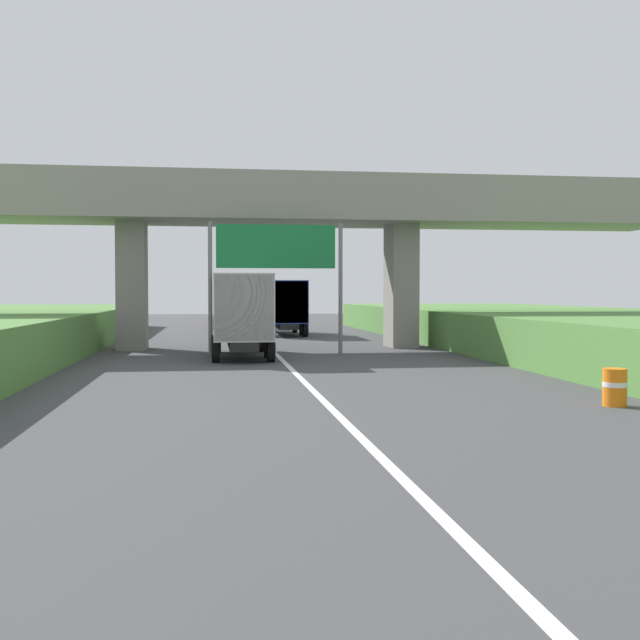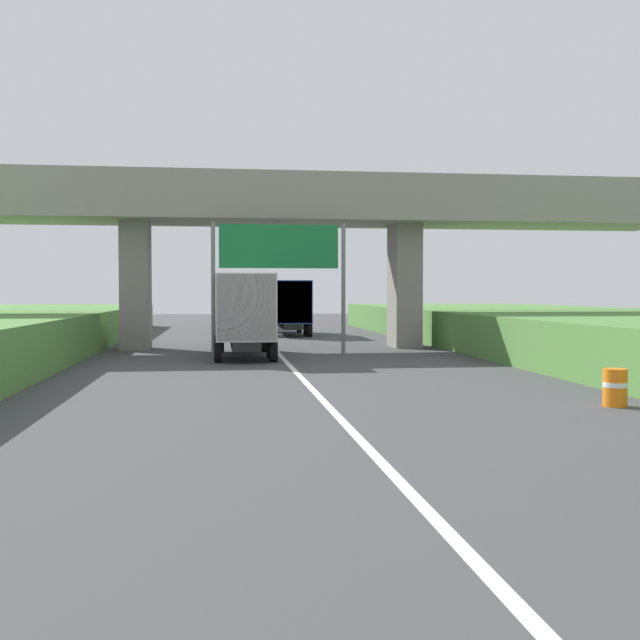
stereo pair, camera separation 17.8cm
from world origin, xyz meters
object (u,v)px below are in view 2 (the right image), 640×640
(overhead_highway_sign, at_px, (279,256))
(truck_red, at_px, (234,303))
(truck_silver, at_px, (244,311))
(truck_blue, at_px, (289,305))
(construction_barrel_3, at_px, (615,387))

(overhead_highway_sign, relative_size, truck_red, 0.81)
(truck_red, bearing_deg, truck_silver, -90.05)
(overhead_highway_sign, xyz_separation_m, truck_blue, (1.75, 15.30, -2.37))
(truck_red, relative_size, construction_barrel_3, 8.11)
(truck_silver, relative_size, truck_blue, 1.00)
(overhead_highway_sign, relative_size, truck_silver, 0.81)
(overhead_highway_sign, bearing_deg, truck_red, 93.53)
(truck_silver, height_order, construction_barrel_3, truck_silver)
(truck_blue, bearing_deg, truck_red, 108.73)
(construction_barrel_3, bearing_deg, truck_red, 101.31)
(truck_silver, bearing_deg, truck_red, 89.95)
(overhead_highway_sign, height_order, truck_silver, overhead_highway_sign)
(truck_blue, relative_size, construction_barrel_3, 8.11)
(truck_silver, bearing_deg, overhead_highway_sign, 40.07)
(truck_blue, xyz_separation_m, construction_barrel_3, (4.99, -31.74, -1.47))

